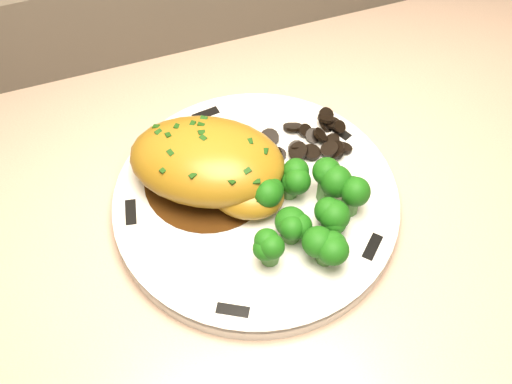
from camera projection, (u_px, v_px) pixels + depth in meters
name	position (u px, v px, depth m)	size (l,w,h in m)	color
plate	(256.00, 203.00, 0.67)	(0.29, 0.29, 0.02)	silver
rim_accent_0	(338.00, 131.00, 0.71)	(0.03, 0.01, 0.00)	black
rim_accent_1	(206.00, 114.00, 0.73)	(0.03, 0.01, 0.00)	black
rim_accent_2	(131.00, 212.00, 0.65)	(0.03, 0.01, 0.00)	black
rim_accent_3	(233.00, 310.00, 0.59)	(0.03, 0.01, 0.00)	black
rim_accent_4	(372.00, 247.00, 0.63)	(0.03, 0.01, 0.00)	black
gravy_pool	(209.00, 179.00, 0.67)	(0.14, 0.14, 0.00)	#361C09
chicken_breast	(212.00, 165.00, 0.65)	(0.19, 0.17, 0.06)	#966C1A
mushroom_pile	(308.00, 140.00, 0.70)	(0.09, 0.07, 0.02)	black
broccoli_florets	(306.00, 211.00, 0.62)	(0.12, 0.11, 0.04)	#3F7431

